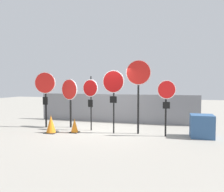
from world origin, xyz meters
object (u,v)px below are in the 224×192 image
object	(u,v)px
stop_sign_0	(45,88)
stop_sign_3	(113,86)
traffic_cone_1	(51,124)
storage_crate	(202,126)
stop_sign_5	(166,96)
stop_sign_1	(70,94)
stop_sign_2	(90,92)
stop_sign_4	(138,80)
traffic_cone_0	(75,126)

from	to	relation	value
stop_sign_0	stop_sign_3	xyz separation A→B (m)	(3.17, -0.34, 0.09)
traffic_cone_1	storage_crate	distance (m)	5.64
traffic_cone_1	stop_sign_5	bearing A→B (deg)	7.40
stop_sign_3	stop_sign_5	size ratio (longest dim) A/B	1.19
stop_sign_1	stop_sign_2	world-z (taller)	stop_sign_2
stop_sign_4	traffic_cone_0	size ratio (longest dim) A/B	5.07
traffic_cone_0	traffic_cone_1	distance (m)	0.92
stop_sign_1	traffic_cone_0	xyz separation A→B (m)	(0.63, -0.86, -1.21)
stop_sign_3	traffic_cone_1	world-z (taller)	stop_sign_3
traffic_cone_0	storage_crate	distance (m)	4.75
stop_sign_0	stop_sign_2	world-z (taller)	stop_sign_0
stop_sign_3	stop_sign_4	xyz separation A→B (m)	(0.93, 0.19, 0.23)
stop_sign_4	stop_sign_1	bearing A→B (deg)	166.36
stop_sign_0	stop_sign_4	bearing A→B (deg)	-11.83
traffic_cone_0	stop_sign_0	bearing A→B (deg)	161.11
stop_sign_1	stop_sign_2	distance (m)	1.15
stop_sign_2	traffic_cone_1	bearing A→B (deg)	-135.18
stop_sign_5	traffic_cone_1	xyz separation A→B (m)	(-4.35, -0.56, -1.15)
stop_sign_4	storage_crate	distance (m)	2.82
stop_sign_3	storage_crate	world-z (taller)	stop_sign_3
storage_crate	stop_sign_3	bearing A→B (deg)	-175.38
traffic_cone_0	storage_crate	size ratio (longest dim) A/B	0.68
stop_sign_1	stop_sign_4	bearing A→B (deg)	10.58
stop_sign_0	traffic_cone_0	bearing A→B (deg)	-28.73
stop_sign_0	stop_sign_5	world-z (taller)	stop_sign_0
stop_sign_1	storage_crate	xyz separation A→B (m)	(5.36, -0.37, -1.08)
stop_sign_4	traffic_cone_0	distance (m)	3.07
stop_sign_1	stop_sign_3	xyz separation A→B (m)	(2.15, -0.63, 0.35)
storage_crate	traffic_cone_1	bearing A→B (deg)	-171.95
stop_sign_4	traffic_cone_1	xyz separation A→B (m)	(-3.31, -0.73, -1.73)
traffic_cone_1	storage_crate	size ratio (longest dim) A/B	0.85
stop_sign_3	traffic_cone_1	bearing A→B (deg)	-162.62
stop_sign_3	stop_sign_0	bearing A→B (deg)	178.74
traffic_cone_1	stop_sign_0	bearing A→B (deg)	132.31
stop_sign_1	traffic_cone_0	bearing A→B (deg)	-35.07
stop_sign_3	stop_sign_4	size ratio (longest dim) A/B	0.86
stop_sign_4	stop_sign_2	bearing A→B (deg)	171.48
traffic_cone_0	stop_sign_2	bearing A→B (deg)	48.21
stop_sign_0	traffic_cone_1	size ratio (longest dim) A/B	3.52
stop_sign_1	stop_sign_4	size ratio (longest dim) A/B	0.76
stop_sign_2	stop_sign_4	bearing A→B (deg)	10.00
stop_sign_2	traffic_cone_0	xyz separation A→B (m)	(-0.47, -0.52, -1.31)
traffic_cone_0	stop_sign_1	bearing A→B (deg)	126.30
stop_sign_3	stop_sign_2	bearing A→B (deg)	169.08
stop_sign_2	stop_sign_5	xyz separation A→B (m)	(3.02, -0.26, -0.09)
stop_sign_5	storage_crate	bearing A→B (deg)	-8.52
stop_sign_2	stop_sign_5	bearing A→B (deg)	7.96
stop_sign_5	stop_sign_1	bearing A→B (deg)	152.89
stop_sign_1	stop_sign_3	bearing A→B (deg)	2.31
stop_sign_0	stop_sign_1	size ratio (longest dim) A/B	1.14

